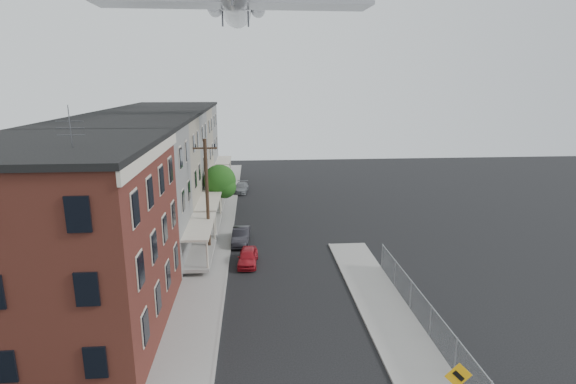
{
  "coord_description": "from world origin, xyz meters",
  "views": [
    {
      "loc": [
        -2.03,
        -15.38,
        13.18
      ],
      "look_at": [
        -0.36,
        6.15,
        7.8
      ],
      "focal_mm": 28.0,
      "sensor_mm": 36.0,
      "label": 1
    }
  ],
  "objects_px": {
    "warning_sign": "(457,384)",
    "street_tree": "(221,182)",
    "car_near": "(248,257)",
    "car_mid": "(241,236)",
    "utility_pole": "(207,196)",
    "car_far": "(241,188)"
  },
  "relations": [
    {
      "from": "car_mid",
      "to": "car_far",
      "type": "relative_size",
      "value": 1.01
    },
    {
      "from": "warning_sign",
      "to": "car_near",
      "type": "distance_m",
      "value": 18.54
    },
    {
      "from": "car_near",
      "to": "car_mid",
      "type": "bearing_deg",
      "value": 101.62
    },
    {
      "from": "utility_pole",
      "to": "car_mid",
      "type": "distance_m",
      "value": 5.13
    },
    {
      "from": "car_near",
      "to": "car_far",
      "type": "distance_m",
      "value": 22.11
    },
    {
      "from": "warning_sign",
      "to": "car_far",
      "type": "xyz_separation_m",
      "value": [
        -9.2,
        38.67,
        -1.32
      ]
    },
    {
      "from": "warning_sign",
      "to": "utility_pole",
      "type": "bearing_deg",
      "value": 120.48
    },
    {
      "from": "car_mid",
      "to": "car_far",
      "type": "xyz_separation_m",
      "value": [
        -0.41,
        17.59,
        -0.08
      ]
    },
    {
      "from": "warning_sign",
      "to": "street_tree",
      "type": "xyz_separation_m",
      "value": [
        -10.87,
        28.95,
        1.57
      ]
    },
    {
      "from": "street_tree",
      "to": "car_far",
      "type": "distance_m",
      "value": 10.28
    },
    {
      "from": "car_mid",
      "to": "street_tree",
      "type": "bearing_deg",
      "value": 107.13
    },
    {
      "from": "warning_sign",
      "to": "utility_pole",
      "type": "distance_m",
      "value": 22.25
    },
    {
      "from": "car_mid",
      "to": "utility_pole",
      "type": "bearing_deg",
      "value": -137.16
    },
    {
      "from": "car_near",
      "to": "car_mid",
      "type": "relative_size",
      "value": 0.88
    },
    {
      "from": "warning_sign",
      "to": "car_far",
      "type": "distance_m",
      "value": 39.78
    },
    {
      "from": "street_tree",
      "to": "car_near",
      "type": "bearing_deg",
      "value": -77.76
    },
    {
      "from": "utility_pole",
      "to": "street_tree",
      "type": "relative_size",
      "value": 1.73
    },
    {
      "from": "utility_pole",
      "to": "warning_sign",
      "type": "bearing_deg",
      "value": -59.52
    },
    {
      "from": "warning_sign",
      "to": "street_tree",
      "type": "distance_m",
      "value": 30.96
    },
    {
      "from": "street_tree",
      "to": "car_mid",
      "type": "distance_m",
      "value": 8.61
    },
    {
      "from": "car_far",
      "to": "utility_pole",
      "type": "bearing_deg",
      "value": -90.07
    },
    {
      "from": "utility_pole",
      "to": "car_near",
      "type": "relative_size",
      "value": 2.63
    }
  ]
}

